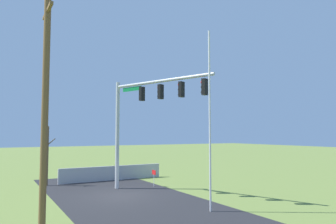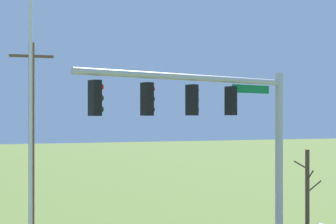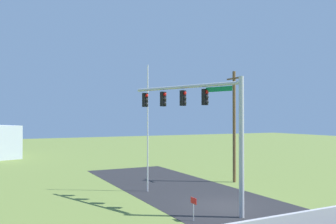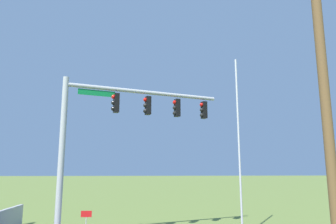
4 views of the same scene
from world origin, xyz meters
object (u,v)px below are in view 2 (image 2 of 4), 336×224
Objects in this scene: flagpole at (31,170)px; bare_tree at (307,196)px; utility_pole at (32,144)px; signal_mast at (228,132)px.

flagpole is 2.08× the size of bare_tree.
utility_pole is 13.01m from bare_tree.
utility_pole reaches higher than flagpole.
flagpole is at bearing -89.17° from utility_pole.
flagpole is 8.03m from utility_pole.
bare_tree is at bearing 39.50° from signal_mast.
utility_pole is at bearing 170.84° from bare_tree.
flagpole reaches higher than signal_mast.
signal_mast is at bearing -48.39° from utility_pole.
bare_tree is (12.59, -2.03, -2.54)m from utility_pole.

